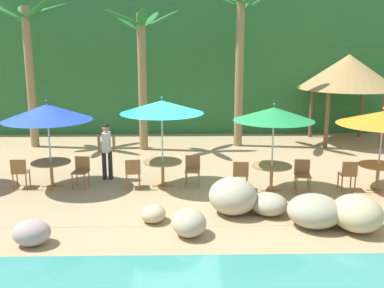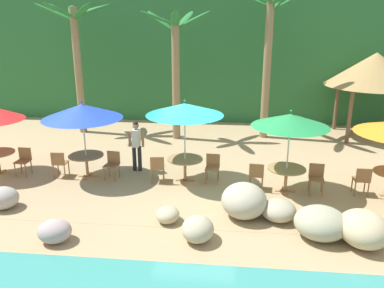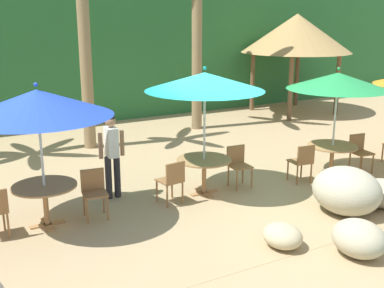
% 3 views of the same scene
% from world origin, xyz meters
% --- Properties ---
extents(ground_plane, '(120.00, 120.00, 0.00)m').
position_xyz_m(ground_plane, '(0.00, 0.00, 0.00)').
color(ground_plane, tan).
extents(terrace_deck, '(18.00, 5.20, 0.01)m').
position_xyz_m(terrace_deck, '(0.00, 0.00, 0.00)').
color(terrace_deck, tan).
rests_on(terrace_deck, ground).
extents(foliage_backdrop, '(28.00, 2.40, 6.00)m').
position_xyz_m(foliage_backdrop, '(0.00, 9.00, 3.00)').
color(foliage_backdrop, '#286633').
rests_on(foliage_backdrop, ground).
extents(rock_seawall, '(17.12, 3.25, 0.87)m').
position_xyz_m(rock_seawall, '(-0.88, -2.64, 0.35)').
color(rock_seawall, tan).
rests_on(rock_seawall, ground).
extents(umbrella_blue, '(2.47, 2.47, 2.49)m').
position_xyz_m(umbrella_blue, '(-3.56, 0.34, 2.16)').
color(umbrella_blue, silver).
rests_on(umbrella_blue, ground).
extents(dining_table_blue, '(1.10, 1.10, 0.74)m').
position_xyz_m(dining_table_blue, '(-3.56, 0.34, 0.61)').
color(dining_table_blue, '#A37547').
rests_on(dining_table_blue, ground).
extents(chair_blue_seaward, '(0.48, 0.48, 0.87)m').
position_xyz_m(chair_blue_seaward, '(-2.70, 0.31, 0.51)').
color(chair_blue_seaward, olive).
rests_on(chair_blue_seaward, ground).
extents(chair_blue_inland, '(0.44, 0.45, 0.87)m').
position_xyz_m(chair_blue_inland, '(-4.40, 0.21, 0.51)').
color(chair_blue_inland, olive).
rests_on(chair_blue_inland, ground).
extents(umbrella_teal, '(2.34, 2.34, 2.59)m').
position_xyz_m(umbrella_teal, '(-0.40, 0.33, 2.29)').
color(umbrella_teal, silver).
rests_on(umbrella_teal, ground).
extents(dining_table_teal, '(1.10, 1.10, 0.74)m').
position_xyz_m(dining_table_teal, '(-0.40, 0.33, 0.61)').
color(dining_table_teal, '#A37547').
rests_on(dining_table_teal, ground).
extents(chair_teal_seaward, '(0.45, 0.45, 0.87)m').
position_xyz_m(chair_teal_seaward, '(0.46, 0.37, 0.51)').
color(chair_teal_seaward, olive).
rests_on(chair_teal_seaward, ground).
extents(chair_teal_inland, '(0.47, 0.48, 0.87)m').
position_xyz_m(chair_teal_inland, '(-1.23, 0.13, 0.51)').
color(chair_teal_inland, olive).
rests_on(chair_teal_inland, ground).
extents(umbrella_green, '(2.18, 2.18, 2.46)m').
position_xyz_m(umbrella_green, '(2.63, -0.16, 2.17)').
color(umbrella_green, silver).
rests_on(umbrella_green, ground).
extents(dining_table_green, '(1.10, 1.10, 0.74)m').
position_xyz_m(dining_table_green, '(2.63, -0.16, 0.61)').
color(dining_table_green, '#A37547').
rests_on(dining_table_green, ground).
extents(chair_green_seaward, '(0.47, 0.47, 0.87)m').
position_xyz_m(chair_green_seaward, '(3.48, -0.17, 0.51)').
color(chair_green_seaward, olive).
rests_on(chair_green_seaward, ground).
extents(chair_green_inland, '(0.47, 0.47, 0.87)m').
position_xyz_m(chair_green_inland, '(1.77, -0.15, 0.51)').
color(chair_green_inland, olive).
rests_on(chair_green_inland, ground).
extents(umbrella_orange, '(2.46, 2.46, 2.35)m').
position_xyz_m(umbrella_orange, '(5.59, -0.16, 2.05)').
color(umbrella_orange, silver).
rests_on(umbrella_orange, ground).
extents(dining_table_orange, '(1.10, 1.10, 0.74)m').
position_xyz_m(dining_table_orange, '(5.59, -0.16, 0.61)').
color(dining_table_orange, '#A37547').
rests_on(dining_table_orange, ground).
extents(chair_orange_inland, '(0.44, 0.44, 0.87)m').
position_xyz_m(chair_orange_inland, '(4.74, -0.22, 0.51)').
color(chair_orange_inland, olive).
rests_on(chair_orange_inland, ground).
extents(palm_tree_nearest, '(3.09, 3.03, 5.53)m').
position_xyz_m(palm_tree_nearest, '(-5.65, 5.47, 3.83)').
color(palm_tree_nearest, olive).
rests_on(palm_tree_nearest, ground).
extents(palm_tree_second, '(2.74, 2.79, 5.21)m').
position_xyz_m(palm_tree_second, '(-1.33, 4.90, 3.40)').
color(palm_tree_second, olive).
rests_on(palm_tree_second, ground).
extents(palm_tree_third, '(2.94, 2.81, 5.96)m').
position_xyz_m(palm_tree_third, '(2.36, 5.46, 3.98)').
color(palm_tree_third, olive).
rests_on(palm_tree_third, ground).
extents(palapa_hut, '(3.95, 3.95, 3.56)m').
position_xyz_m(palapa_hut, '(6.80, 6.00, 2.86)').
color(palapa_hut, brown).
rests_on(palapa_hut, ground).
extents(waiter_in_white, '(0.52, 0.35, 1.70)m').
position_xyz_m(waiter_in_white, '(-2.09, 1.02, 0.99)').
color(waiter_in_white, '#232328').
rests_on(waiter_in_white, ground).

